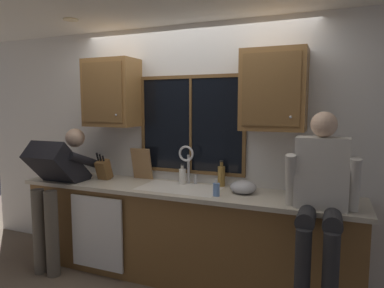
{
  "coord_description": "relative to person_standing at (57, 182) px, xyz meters",
  "views": [
    {
      "loc": [
        1.37,
        -3.3,
        1.72
      ],
      "look_at": [
        0.14,
        -0.3,
        1.36
      ],
      "focal_mm": 32.02,
      "sensor_mm": 36.0,
      "label": 1
    }
  ],
  "objects": [
    {
      "name": "bottle_green_glass",
      "position": [
        1.65,
        0.49,
        0.1
      ],
      "size": [
        0.07,
        0.07,
        0.26
      ],
      "color": "olive",
      "rests_on": "countertop"
    },
    {
      "name": "window_frame_bottom",
      "position": [
        1.29,
        0.56,
        0.1
      ],
      "size": [
        1.17,
        0.02,
        0.04
      ],
      "primitive_type": "cube",
      "color": "brown"
    },
    {
      "name": "window_frame_right",
      "position": [
        1.86,
        0.56,
        0.6
      ],
      "size": [
        0.03,
        0.02,
        0.95
      ],
      "primitive_type": "cube",
      "color": "brown"
    },
    {
      "name": "window_frame_left",
      "position": [
        0.72,
        0.56,
        0.6
      ],
      "size": [
        0.03,
        0.02,
        0.95
      ],
      "primitive_type": "cube",
      "color": "brown"
    },
    {
      "name": "countertop",
      "position": [
        1.28,
        0.26,
        -0.03
      ],
      "size": [
        3.39,
        0.62,
        0.04
      ],
      "primitive_type": "cube",
      "color": "beige",
      "rests_on": "lower_cabinet_run"
    },
    {
      "name": "person_sitting_on_counter",
      "position": [
        2.59,
        0.0,
        0.17
      ],
      "size": [
        0.54,
        0.6,
        1.26
      ],
      "color": "#262628",
      "rests_on": "countertop"
    },
    {
      "name": "mixing_bowl",
      "position": [
        1.91,
        0.32,
        0.05
      ],
      "size": [
        0.25,
        0.25,
        0.12
      ],
      "primitive_type": "ellipsoid",
      "color": "#B7B7BC",
      "rests_on": "countertop"
    },
    {
      "name": "soap_dispenser",
      "position": [
        1.72,
        0.13,
        0.05
      ],
      "size": [
        0.06,
        0.07,
        0.16
      ],
      "color": "#668CCC",
      "rests_on": "countertop"
    },
    {
      "name": "person_standing",
      "position": [
        0.0,
        0.0,
        0.0
      ],
      "size": [
        0.53,
        0.72,
        1.47
      ],
      "color": "#595147",
      "rests_on": "floor"
    },
    {
      "name": "sink",
      "position": [
        1.29,
        0.27,
        -0.11
      ],
      "size": [
        0.8,
        0.46,
        0.21
      ],
      "color": "white",
      "rests_on": "lower_cabinet_run"
    },
    {
      "name": "dishwasher_front",
      "position": [
        0.52,
        -0.03,
        -0.47
      ],
      "size": [
        0.6,
        0.02,
        0.74
      ],
      "primitive_type": "cube",
      "color": "white"
    },
    {
      "name": "ceiling_downlight_left",
      "position": [
        0.29,
        -0.03,
        1.61
      ],
      "size": [
        0.14,
        0.14,
        0.01
      ],
      "primitive_type": "cylinder",
      "color": "#FFEAB2"
    },
    {
      "name": "cutting_board",
      "position": [
        0.74,
        0.49,
        0.16
      ],
      "size": [
        0.23,
        0.09,
        0.34
      ],
      "primitive_type": "cube",
      "rotation": [
        0.21,
        0.0,
        0.0
      ],
      "color": "#997047",
      "rests_on": "countertop"
    },
    {
      "name": "window_mullion_center",
      "position": [
        1.29,
        0.55,
        0.6
      ],
      "size": [
        0.02,
        0.02,
        0.95
      ],
      "primitive_type": "cube",
      "color": "brown"
    },
    {
      "name": "window_glass",
      "position": [
        1.29,
        0.57,
        0.6
      ],
      "size": [
        1.1,
        0.02,
        0.95
      ],
      "primitive_type": "cube",
      "color": "black"
    },
    {
      "name": "lower_cabinet_run",
      "position": [
        1.28,
        0.28,
        -0.49
      ],
      "size": [
        3.33,
        0.58,
        0.88
      ],
      "primitive_type": "cube",
      "color": "brown",
      "rests_on": "floor"
    },
    {
      "name": "window_frame_top",
      "position": [
        1.29,
        0.56,
        1.09
      ],
      "size": [
        1.17,
        0.02,
        0.04
      ],
      "primitive_type": "cube",
      "color": "brown"
    },
    {
      "name": "upper_cabinet_right",
      "position": [
        2.15,
        0.41,
        0.93
      ],
      "size": [
        0.57,
        0.36,
        0.72
      ],
      "color": "olive"
    },
    {
      "name": "faucet",
      "position": [
        1.3,
        0.46,
        0.24
      ],
      "size": [
        0.18,
        0.09,
        0.4
      ],
      "color": "silver",
      "rests_on": "countertop"
    },
    {
      "name": "knife_block",
      "position": [
        0.36,
        0.31,
        0.1
      ],
      "size": [
        0.12,
        0.18,
        0.32
      ],
      "color": "brown",
      "rests_on": "countertop"
    },
    {
      "name": "back_wall",
      "position": [
        1.28,
        0.63,
        0.35
      ],
      "size": [
        5.73,
        0.12,
        2.55
      ],
      "primitive_type": "cube",
      "color": "silver",
      "rests_on": "floor"
    },
    {
      "name": "bottle_tall_clear",
      "position": [
        1.25,
        0.44,
        0.08
      ],
      "size": [
        0.07,
        0.07,
        0.21
      ],
      "color": "silver",
      "rests_on": "countertop"
    },
    {
      "name": "upper_cabinet_left",
      "position": [
        0.43,
        0.41,
        0.93
      ],
      "size": [
        0.57,
        0.36,
        0.72
      ],
      "color": "olive"
    }
  ]
}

